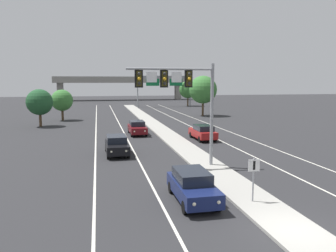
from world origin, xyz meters
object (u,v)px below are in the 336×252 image
(tree_far_left_c, at_px, (62,100))
(tree_far_right_c, at_px, (188,90))
(tree_far_left_b, at_px, (40,102))
(car_oncoming_navy, at_px, (193,186))
(car_oncoming_black, at_px, (117,145))
(car_receding_red, at_px, (203,132))
(car_oncoming_darkred, at_px, (137,128))
(highway_sign_gantry, at_px, (164,81))
(overhead_signal_mast, at_px, (183,91))
(median_sign_post, at_px, (254,173))
(tree_far_right_a, at_px, (203,90))

(tree_far_left_c, bearing_deg, tree_far_right_c, 42.89)
(tree_far_left_b, bearing_deg, car_oncoming_navy, -68.69)
(car_oncoming_black, relative_size, car_receding_red, 1.00)
(car_oncoming_darkred, height_order, highway_sign_gantry, highway_sign_gantry)
(car_oncoming_black, relative_size, tree_far_left_c, 0.93)
(car_oncoming_navy, height_order, highway_sign_gantry, highway_sign_gantry)
(car_oncoming_navy, height_order, car_oncoming_darkred, same)
(car_oncoming_navy, bearing_deg, tree_far_right_c, 74.78)
(car_oncoming_navy, xyz_separation_m, tree_far_right_c, (17.39, 63.92, 3.27))
(car_oncoming_darkred, bearing_deg, overhead_signal_mast, -84.89)
(car_oncoming_black, bearing_deg, tree_far_right_c, 68.44)
(overhead_signal_mast, xyz_separation_m, median_sign_post, (1.70, -7.47, -3.87))
(tree_far_right_c, bearing_deg, car_oncoming_darkred, -112.80)
(car_oncoming_darkred, distance_m, tree_far_right_c, 45.61)
(median_sign_post, distance_m, tree_far_right_a, 43.08)
(car_oncoming_black, relative_size, highway_sign_gantry, 0.34)
(highway_sign_gantry, bearing_deg, car_oncoming_black, -105.72)
(median_sign_post, xyz_separation_m, car_oncoming_black, (-6.00, 12.95, -0.77))
(tree_far_right_a, height_order, tree_far_left_c, tree_far_right_a)
(highway_sign_gantry, bearing_deg, tree_far_left_c, -130.78)
(median_sign_post, relative_size, car_oncoming_navy, 0.49)
(tree_far_left_b, height_order, tree_far_right_a, tree_far_right_a)
(tree_far_left_b, distance_m, tree_far_left_c, 7.14)
(car_oncoming_darkred, xyz_separation_m, tree_far_right_c, (17.63, 41.94, 3.27))
(car_receding_red, distance_m, tree_far_right_c, 48.23)
(tree_far_left_c, bearing_deg, tree_far_right_a, 5.14)
(highway_sign_gantry, bearing_deg, overhead_signal_mast, -100.11)
(highway_sign_gantry, xyz_separation_m, tree_far_right_c, (6.13, 0.77, -2.07))
(car_oncoming_black, distance_m, tree_far_left_c, 27.47)
(car_oncoming_darkred, distance_m, tree_far_left_b, 15.65)
(overhead_signal_mast, relative_size, car_oncoming_black, 1.60)
(highway_sign_gantry, bearing_deg, tree_far_right_c, 7.20)
(overhead_signal_mast, bearing_deg, tree_far_right_a, 69.78)
(highway_sign_gantry, xyz_separation_m, tree_far_left_c, (-21.35, -24.76, -3.00))
(median_sign_post, relative_size, car_oncoming_darkred, 0.49)
(median_sign_post, xyz_separation_m, tree_far_left_b, (-15.17, 32.64, 1.73))
(median_sign_post, bearing_deg, car_oncoming_navy, 159.83)
(tree_far_left_c, bearing_deg, overhead_signal_mast, -70.62)
(overhead_signal_mast, relative_size, car_receding_red, 1.60)
(car_oncoming_black, height_order, highway_sign_gantry, highway_sign_gantry)
(tree_far_left_b, distance_m, tree_far_right_a, 27.56)
(median_sign_post, relative_size, car_receding_red, 0.49)
(tree_far_left_b, height_order, tree_far_right_c, tree_far_right_c)
(tree_far_left_b, xyz_separation_m, tree_far_right_a, (26.04, 8.93, 1.33))
(overhead_signal_mast, relative_size, tree_far_right_a, 1.01)
(car_oncoming_black, bearing_deg, car_oncoming_navy, -75.11)
(highway_sign_gantry, height_order, tree_far_right_c, highway_sign_gantry)
(tree_far_right_c, height_order, tree_far_right_a, tree_far_right_a)
(car_oncoming_navy, distance_m, tree_far_left_b, 34.01)
(car_receding_red, xyz_separation_m, tree_far_right_c, (11.27, 46.78, 3.27))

